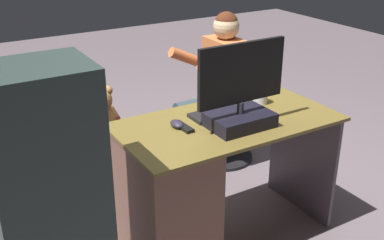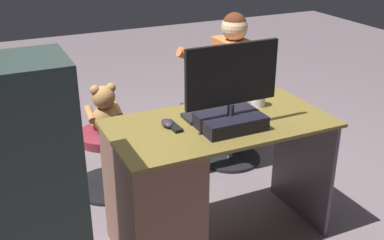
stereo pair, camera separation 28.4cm
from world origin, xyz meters
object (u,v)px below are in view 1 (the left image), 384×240
at_px(desk, 177,192).
at_px(monitor, 241,100).
at_px(person, 216,79).
at_px(tv_remote, 183,127).
at_px(visitor_chair, 223,128).
at_px(keyboard, 225,112).
at_px(computer_mouse, 177,124).
at_px(office_chair_teddy, 105,161).
at_px(teddy_bear, 101,113).
at_px(cup, 261,96).

bearing_deg(desk, monitor, 164.11).
bearing_deg(desk, person, -133.89).
distance_m(tv_remote, visitor_chair, 1.22).
xyz_separation_m(keyboard, visitor_chair, (-0.49, -0.72, -0.50)).
height_order(monitor, tv_remote, monitor).
relative_size(computer_mouse, tv_remote, 0.64).
bearing_deg(office_chair_teddy, person, -179.87).
relative_size(desk, computer_mouse, 12.60).
relative_size(tv_remote, office_chair_teddy, 0.30).
bearing_deg(keyboard, tv_remote, 9.87).
bearing_deg(teddy_bear, person, 179.41).
xyz_separation_m(computer_mouse, person, (-0.74, -0.74, -0.10)).
relative_size(cup, tv_remote, 0.64).
bearing_deg(visitor_chair, keyboard, 55.59).
bearing_deg(tv_remote, office_chair_teddy, -80.23).
xyz_separation_m(cup, person, (-0.15, -0.70, -0.13)).
height_order(office_chair_teddy, visitor_chair, same).
distance_m(keyboard, person, 0.83).
xyz_separation_m(tv_remote, office_chair_teddy, (0.17, -0.77, -0.52)).
bearing_deg(cup, computer_mouse, 4.40).
relative_size(cup, visitor_chair, 0.20).
bearing_deg(cup, person, -102.07).
xyz_separation_m(monitor, keyboard, (-0.04, -0.18, -0.14)).
relative_size(monitor, computer_mouse, 5.32).
xyz_separation_m(teddy_bear, person, (-0.88, 0.01, 0.08)).
relative_size(desk, tv_remote, 8.06).
bearing_deg(desk, tv_remote, -149.50).
relative_size(desk, visitor_chair, 2.59).
xyz_separation_m(tv_remote, visitor_chair, (-0.80, -0.77, -0.50)).
bearing_deg(office_chair_teddy, monitor, 115.80).
bearing_deg(teddy_bear, cup, 136.18).
bearing_deg(teddy_bear, computer_mouse, 101.02).
distance_m(tv_remote, teddy_bear, 0.82).
distance_m(desk, computer_mouse, 0.38).
xyz_separation_m(cup, visitor_chair, (-0.23, -0.70, -0.54)).
relative_size(monitor, teddy_bear, 1.51).
relative_size(office_chair_teddy, visitor_chair, 1.07).
height_order(computer_mouse, cup, cup).
bearing_deg(monitor, cup, -145.74).
bearing_deg(desk, teddy_bear, -82.54).
bearing_deg(visitor_chair, person, 0.13).
bearing_deg(visitor_chair, teddy_bear, -0.53).
distance_m(cup, visitor_chair, 0.91).
xyz_separation_m(office_chair_teddy, visitor_chair, (-0.96, -0.00, 0.02)).
bearing_deg(teddy_bear, desk, 97.46).
relative_size(monitor, cup, 5.36).
height_order(desk, person, person).
bearing_deg(desk, cup, -169.94).
relative_size(keyboard, person, 0.37).
bearing_deg(office_chair_teddy, teddy_bear, -90.00).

